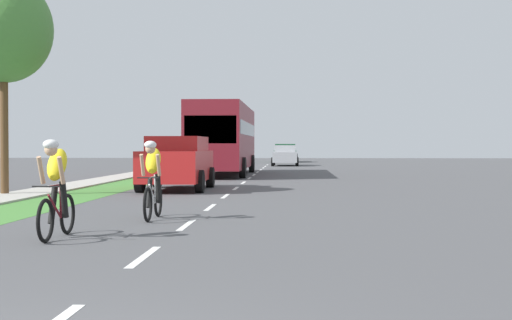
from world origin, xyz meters
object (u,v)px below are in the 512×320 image
object	(u,v)px
cyclist_lead	(56,188)
bus_maroon	(224,136)
street_tree_near	(3,30)
suv_red	(177,162)
pickup_dark_green	(285,153)
sedan_silver	(285,155)
cyclist_trailing	(153,179)

from	to	relation	value
cyclist_lead	bus_maroon	xyz separation A→B (m)	(0.23, 24.60, 1.17)
street_tree_near	suv_red	bearing A→B (deg)	30.15
bus_maroon	pickup_dark_green	world-z (taller)	bus_maroon
suv_red	bus_maroon	xyz separation A→B (m)	(0.34, 12.26, 1.03)
street_tree_near	bus_maroon	bearing A→B (deg)	71.25
sedan_silver	street_tree_near	world-z (taller)	street_tree_near
street_tree_near	sedan_silver	bearing A→B (deg)	75.63
pickup_dark_green	sedan_silver	bearing A→B (deg)	-89.46
cyclist_lead	sedan_silver	size ratio (longest dim) A/B	0.40
bus_maroon	street_tree_near	distance (m)	16.14
bus_maroon	suv_red	bearing A→B (deg)	-91.60
cyclist_lead	cyclist_trailing	bearing A→B (deg)	72.10
cyclist_lead	suv_red	xyz separation A→B (m)	(-0.12, 12.34, 0.14)
bus_maroon	sedan_silver	world-z (taller)	bus_maroon
cyclist_trailing	pickup_dark_green	world-z (taller)	pickup_dark_green
bus_maroon	pickup_dark_green	xyz separation A→B (m)	(2.84, 28.13, -1.15)
sedan_silver	pickup_dark_green	xyz separation A→B (m)	(-0.11, 11.73, 0.06)
cyclist_trailing	sedan_silver	world-z (taller)	cyclist_trailing
suv_red	sedan_silver	size ratio (longest dim) A/B	1.09
cyclist_lead	pickup_dark_green	distance (m)	52.81
bus_maroon	cyclist_trailing	bearing A→B (deg)	-88.07
sedan_silver	street_tree_near	size ratio (longest dim) A/B	0.65
bus_maroon	cyclist_lead	bearing A→B (deg)	-90.53
cyclist_trailing	street_tree_near	world-z (taller)	street_tree_near
suv_red	bus_maroon	bearing A→B (deg)	88.40
bus_maroon	sedan_silver	bearing A→B (deg)	79.80
suv_red	bus_maroon	distance (m)	12.31
cyclist_trailing	street_tree_near	size ratio (longest dim) A/B	0.26
suv_red	bus_maroon	size ratio (longest dim) A/B	0.41
cyclist_lead	cyclist_trailing	size ratio (longest dim) A/B	1.00
cyclist_trailing	street_tree_near	bearing A→B (deg)	131.35
pickup_dark_green	street_tree_near	world-z (taller)	street_tree_near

